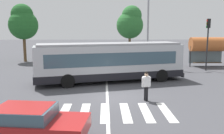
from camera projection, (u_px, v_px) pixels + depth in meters
ground_plane at (115, 97)px, 14.77m from camera, size 160.00×160.00×0.00m
city_transit_bus at (110, 62)px, 18.97m from camera, size 11.95×5.36×3.06m
pedestrian_crossing_street at (146, 85)px, 13.94m from camera, size 0.56×0.37×1.72m
foreground_sedan at (26, 122)px, 8.86m from camera, size 4.69×2.37×1.35m
parked_car_champagne at (86, 56)px, 30.50m from camera, size 2.24×4.65×1.35m
parked_car_silver at (107, 56)px, 30.27m from camera, size 2.03×4.58×1.35m
parked_car_black at (128, 56)px, 30.77m from camera, size 1.98×4.55×1.35m
traffic_light_far_corner at (208, 36)px, 23.76m from camera, size 0.33×0.32×5.13m
bus_stop_shelter at (209, 45)px, 26.43m from camera, size 4.02×1.54×3.25m
twin_arm_street_lamp at (148, 15)px, 26.63m from camera, size 3.95×0.32×9.20m
background_tree_left at (23, 22)px, 30.31m from camera, size 3.64×3.64×7.26m
background_tree_right at (130, 22)px, 35.41m from camera, size 3.93×3.93×7.53m
crosswalk_painted_stripes at (115, 112)px, 12.13m from camera, size 5.62×2.95×0.01m
lane_center_line at (107, 89)px, 16.73m from camera, size 0.16×24.00×0.01m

